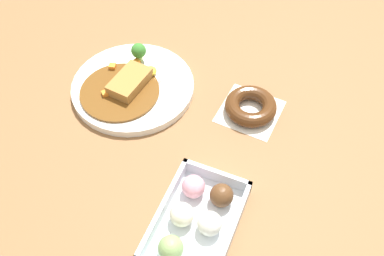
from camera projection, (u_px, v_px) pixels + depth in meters
name	position (u px, v px, depth m)	size (l,w,h in m)	color
ground_plane	(153.00, 150.00, 0.86)	(1.60, 1.60, 0.00)	brown
curry_plate	(132.00, 86.00, 0.95)	(0.28, 0.28, 0.07)	white
donut_box	(196.00, 220.00, 0.74)	(0.21, 0.14, 0.06)	silver
chocolate_ring_donut	(251.00, 107.00, 0.91)	(0.13, 0.13, 0.03)	white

